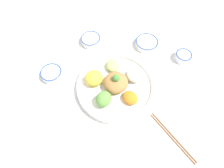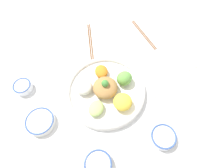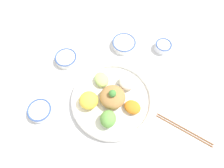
{
  "view_description": "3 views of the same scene",
  "coord_description": "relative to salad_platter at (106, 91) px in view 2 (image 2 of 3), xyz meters",
  "views": [
    {
      "loc": [
        0.32,
        0.25,
        0.77
      ],
      "look_at": [
        0.01,
        -0.01,
        0.05
      ],
      "focal_mm": 30.0,
      "sensor_mm": 36.0,
      "label": 1
    },
    {
      "loc": [
        -0.11,
        -0.37,
        0.78
      ],
      "look_at": [
        0.02,
        -0.01,
        0.09
      ],
      "focal_mm": 30.0,
      "sensor_mm": 36.0,
      "label": 2
    },
    {
      "loc": [
        0.26,
        0.09,
        0.79
      ],
      "look_at": [
        -0.05,
        -0.02,
        0.07
      ],
      "focal_mm": 30.0,
      "sensor_mm": 36.0,
      "label": 3
    }
  ],
  "objects": [
    {
      "name": "chopsticks_pair_near",
      "position": [
        0.32,
        0.27,
        -0.02
      ],
      "size": [
        0.05,
        0.24,
        0.01
      ],
      "rotation": [
        0.0,
        0.0,
        1.7
      ],
      "color": "brown",
      "rests_on": "ground_plane"
    },
    {
      "name": "serving_spoon_extra",
      "position": [
        0.23,
        -0.08,
        -0.02
      ],
      "size": [
        0.12,
        0.07,
        0.01
      ],
      "rotation": [
        0.0,
        0.0,
        3.55
      ],
      "color": "beige",
      "rests_on": "ground_plane"
    },
    {
      "name": "sauce_bowl_dark",
      "position": [
        -0.3,
        -0.04,
        -0.01
      ],
      "size": [
        0.12,
        0.12,
        0.03
      ],
      "color": "white",
      "rests_on": "ground_plane"
    },
    {
      "name": "ground_plane",
      "position": [
        0.01,
        0.01,
        -0.03
      ],
      "size": [
        2.4,
        2.4,
        0.0
      ],
      "primitive_type": "plane",
      "color": "white"
    },
    {
      "name": "serving_spoon_main",
      "position": [
        0.41,
        -0.02,
        -0.02
      ],
      "size": [
        0.14,
        0.05,
        0.01
      ],
      "rotation": [
        0.0,
        0.0,
        0.11
      ],
      "color": "beige",
      "rests_on": "ground_plane"
    },
    {
      "name": "rice_bowl_plain",
      "position": [
        -0.13,
        -0.28,
        -0.01
      ],
      "size": [
        0.11,
        0.11,
        0.03
      ],
      "color": "white",
      "rests_on": "ground_plane"
    },
    {
      "name": "chopsticks_pair_far",
      "position": [
        0.02,
        0.33,
        -0.02
      ],
      "size": [
        0.07,
        0.25,
        0.01
      ],
      "rotation": [
        0.0,
        0.0,
        4.49
      ],
      "color": "brown",
      "rests_on": "ground_plane"
    },
    {
      "name": "salad_platter",
      "position": [
        0.0,
        0.0,
        0.0
      ],
      "size": [
        0.36,
        0.36,
        0.1
      ],
      "color": "white",
      "rests_on": "ground_plane"
    },
    {
      "name": "sauce_bowl_red",
      "position": [
        -0.35,
        0.16,
        -0.0
      ],
      "size": [
        0.08,
        0.08,
        0.04
      ],
      "color": "white",
      "rests_on": "ground_plane"
    },
    {
      "name": "rice_bowl_blue",
      "position": [
        0.15,
        -0.27,
        -0.01
      ],
      "size": [
        0.1,
        0.1,
        0.03
      ],
      "color": "white",
      "rests_on": "ground_plane"
    }
  ]
}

